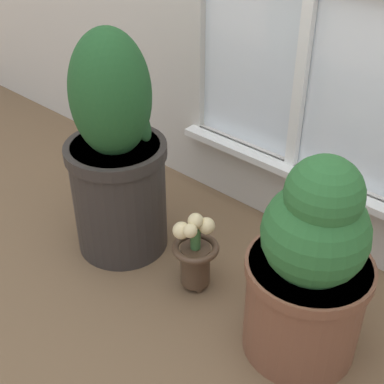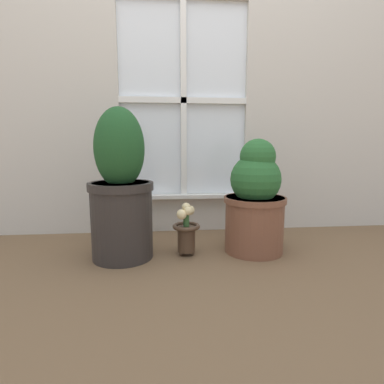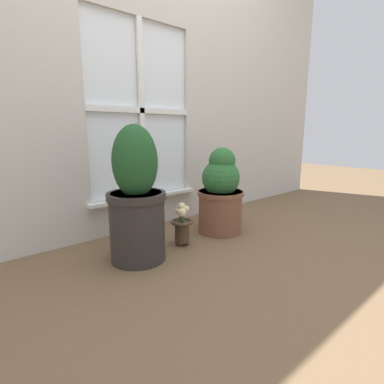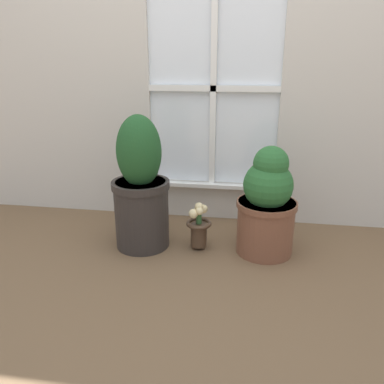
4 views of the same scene
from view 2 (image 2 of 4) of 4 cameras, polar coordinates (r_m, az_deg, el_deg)
ground_plane at (r=1.45m, az=0.20°, el=-13.80°), size 10.00×10.00×0.00m
wall_with_window at (r=2.08m, az=-1.71°, el=28.76°), size 4.40×0.10×2.50m
potted_plant_left at (r=1.50m, az=-13.35°, el=0.05°), size 0.32×0.32×0.74m
potted_plant_right at (r=1.59m, az=11.93°, el=-1.65°), size 0.32×0.32×0.59m
flower_vase at (r=1.54m, az=-1.13°, el=-7.07°), size 0.14×0.14×0.27m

